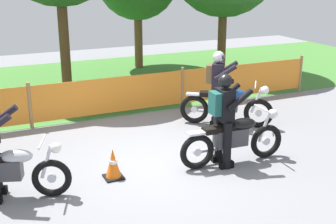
{
  "coord_description": "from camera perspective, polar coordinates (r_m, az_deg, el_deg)",
  "views": [
    {
      "loc": [
        -3.05,
        -7.19,
        3.46
      ],
      "look_at": [
        0.23,
        0.02,
        0.9
      ],
      "focal_mm": 48.66,
      "sensor_mm": 36.0,
      "label": 1
    }
  ],
  "objects": [
    {
      "name": "rider_third",
      "position": [
        10.15,
        6.2,
        3.51
      ],
      "size": [
        0.78,
        0.73,
        1.69
      ],
      "rotation": [
        0.0,
        0.0,
        -0.63
      ],
      "color": "black",
      "rests_on": "ground"
    },
    {
      "name": "rider_trailing",
      "position": [
        8.05,
        6.99,
        -0.36
      ],
      "size": [
        0.69,
        0.57,
        1.69
      ],
      "rotation": [
        0.0,
        0.0,
        -0.06
      ],
      "color": "black",
      "rests_on": "ground"
    },
    {
      "name": "barrier_fence",
      "position": [
        10.78,
        -7.1,
        2.08
      ],
      "size": [
        11.26,
        0.08,
        1.05
      ],
      "color": "#997547",
      "rests_on": "ground"
    },
    {
      "name": "motorcycle_trailing",
      "position": [
        8.32,
        8.23,
        -3.3
      ],
      "size": [
        2.07,
        0.61,
        0.98
      ],
      "rotation": [
        0.0,
        0.0,
        -0.06
      ],
      "color": "black",
      "rests_on": "ground"
    },
    {
      "name": "traffic_cone",
      "position": [
        7.79,
        -6.9,
        -6.47
      ],
      "size": [
        0.32,
        0.32,
        0.53
      ],
      "color": "black",
      "rests_on": "ground"
    },
    {
      "name": "ground",
      "position": [
        8.54,
        -1.34,
        -6.04
      ],
      "size": [
        24.0,
        24.0,
        0.02
      ],
      "primitive_type": "cube",
      "color": "gray"
    },
    {
      "name": "grass_verge",
      "position": [
        14.16,
        -11.29,
        3.44
      ],
      "size": [
        24.0,
        6.93,
        0.01
      ],
      "primitive_type": "cube",
      "color": "#427A33",
      "rests_on": "ground"
    },
    {
      "name": "motorcycle_third",
      "position": [
        10.26,
        7.38,
        0.91
      ],
      "size": [
        1.76,
        1.33,
        0.99
      ],
      "rotation": [
        0.0,
        0.0,
        -0.63
      ],
      "color": "black",
      "rests_on": "ground"
    },
    {
      "name": "motorcycle_lead",
      "position": [
        7.44,
        -19.53,
        -7.01
      ],
      "size": [
        1.9,
        0.84,
        0.93
      ],
      "rotation": [
        0.0,
        0.0,
        -0.34
      ],
      "color": "black",
      "rests_on": "ground"
    }
  ]
}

